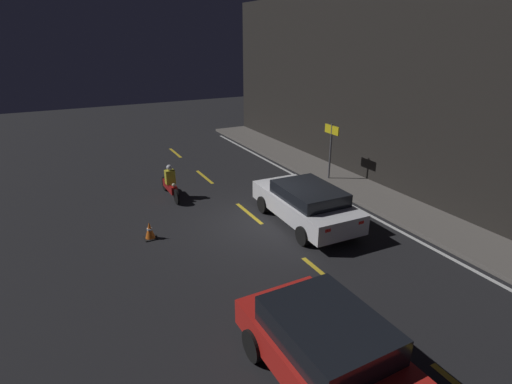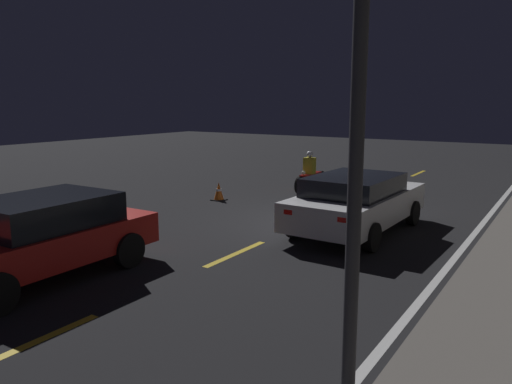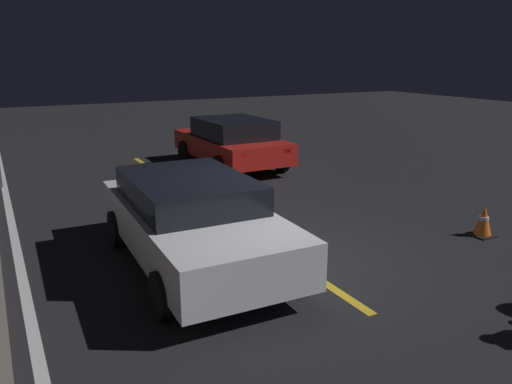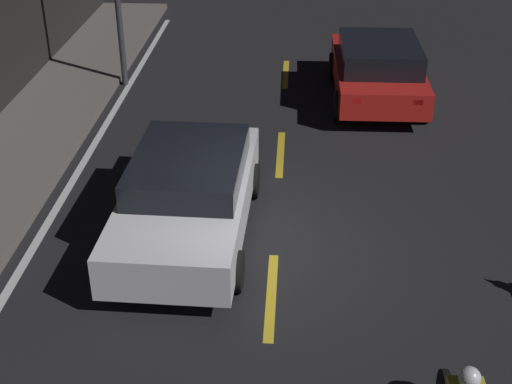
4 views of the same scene
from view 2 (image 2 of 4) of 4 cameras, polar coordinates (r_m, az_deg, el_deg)
The scene contains 12 objects.
ground_plane at distance 13.01m, azimuth 6.58°, elevation -3.15°, with size 56.00×56.00×0.00m, color black.
lane_dash_a at distance 22.29m, azimuth 18.05°, elevation 2.04°, with size 2.00×0.14×0.01m.
lane_dash_b at distance 18.02m, azimuth 14.35°, elevation 0.37°, with size 2.00×0.14×0.01m.
lane_dash_c at distance 13.90m, azimuth 8.41°, elevation -2.32°, with size 2.00×0.14×0.01m.
lane_dash_d at distance 10.10m, azimuth -2.32°, elevation -7.05°, with size 2.00×0.14×0.01m.
lane_dash_e at distance 7.16m, azimuth -24.31°, elevation -15.53°, with size 2.00×0.14×0.01m.
lane_solid_kerb at distance 11.90m, azimuth 23.10°, elevation -5.19°, with size 25.20×0.14×0.01m.
sedan_white at distance 11.83m, azimuth 11.43°, elevation -1.03°, with size 4.38×2.09×1.35m.
taxi_red at distance 9.38m, azimuth -23.70°, elevation -4.54°, with size 4.10×2.06×1.40m.
motorcycle at distance 17.20m, azimuth 6.25°, elevation 2.00°, with size 2.21×0.36×1.36m.
traffic_cone_near at distance 15.43m, azimuth -4.27°, elevation 0.06°, with size 0.39×0.39×0.56m.
street_lamp at distance 4.65m, azimuth 11.69°, elevation 12.80°, with size 0.28×0.28×5.76m.
Camera 2 is at (11.38, 5.55, 3.02)m, focal length 35.00 mm.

